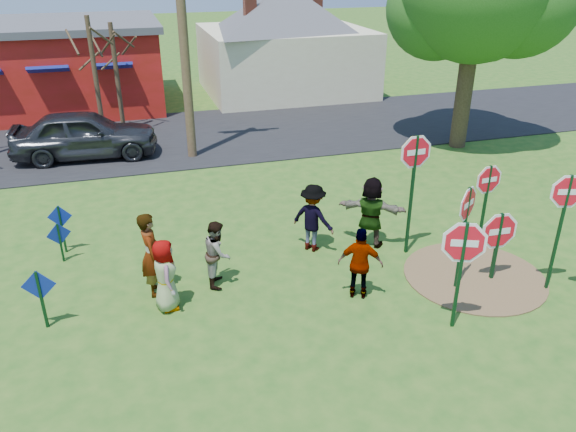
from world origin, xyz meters
name	(u,v)px	position (x,y,z in m)	size (l,w,h in m)	color
ground	(275,284)	(0.00, 0.00, 0.00)	(120.00, 120.00, 0.00)	#245317
road	(199,136)	(0.00, 11.50, 0.02)	(120.00, 7.50, 0.04)	black
dirt_patch	(474,276)	(4.50, -1.00, 0.01)	(3.20, 3.20, 0.03)	brown
red_building	(57,65)	(-5.50, 17.99, 1.97)	(9.40, 7.69, 3.90)	maroon
cream_house	(285,34)	(5.50, 18.00, 2.92)	(9.40, 9.40, 6.50)	beige
stop_sign_a	(463,252)	(3.00, -2.50, 1.69)	(1.07, 0.46, 2.46)	#0D3319
stop_sign_b	(414,165)	(3.52, 0.50, 2.31)	(1.07, 0.07, 3.16)	#0D3319
stop_sign_c	(565,207)	(5.73, -1.91, 2.01)	(0.96, 0.29, 2.85)	#0D3319
stop_sign_d	(488,187)	(5.37, 0.17, 1.68)	(0.97, 0.10, 2.34)	#0D3319
stop_sign_e	(499,234)	(4.81, -1.19, 1.14)	(1.17, 0.08, 1.81)	#0D3319
stop_sign_g	(466,215)	(3.83, -1.28, 1.79)	(0.85, 0.57, 2.55)	#0D3319
blue_diamond_b	(40,293)	(-4.77, -0.22, 0.81)	(0.65, 0.08, 1.30)	#0D3319
blue_diamond_c	(60,238)	(-4.62, 2.45, 0.62)	(0.55, 0.18, 1.02)	#0D3319
blue_diamond_d	(61,223)	(-4.59, 2.93, 0.79)	(0.58, 0.07, 1.27)	#0D3319
person_a	(165,275)	(-2.39, -0.24, 0.79)	(0.77, 0.50, 1.58)	#425284
person_b	(151,254)	(-2.60, 0.44, 0.96)	(0.70, 0.46, 1.91)	#1E6D54
person_c	(218,253)	(-1.18, 0.42, 0.77)	(0.74, 0.58, 1.53)	brown
person_d	(313,218)	(1.34, 1.32, 0.86)	(1.12, 0.64, 1.73)	#35363B
person_e	(360,264)	(1.62, -0.99, 0.82)	(0.96, 0.40, 1.63)	#4E355F
person_f	(371,212)	(2.80, 1.11, 0.92)	(1.70, 0.54, 1.83)	#1E4F2A
suv	(85,134)	(-4.22, 10.06, 0.89)	(2.00, 4.98, 1.70)	#2D2C31
bare_tree_east	(93,62)	(-3.65, 12.12, 3.02)	(1.80, 1.80, 4.67)	#382819
bare_tree_extra	(115,63)	(-2.88, 13.06, 2.78)	(1.80, 1.80, 4.30)	#382819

